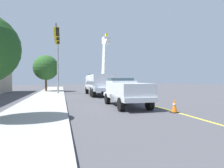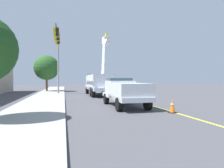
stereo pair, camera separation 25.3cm
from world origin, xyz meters
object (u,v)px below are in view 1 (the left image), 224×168
object	(u,v)px
service_pickup_truck	(126,91)
traffic_signal_mast	(58,48)
utility_bucket_truck	(99,82)
traffic_cone_mid_front	(108,90)
traffic_cone_leading	(174,106)
passing_minivan	(115,85)

from	to	relation	value
service_pickup_truck	traffic_signal_mast	distance (m)	13.22
service_pickup_truck	traffic_signal_mast	world-z (taller)	traffic_signal_mast
utility_bucket_truck	traffic_cone_mid_front	bearing A→B (deg)	-36.15
traffic_cone_leading	traffic_cone_mid_front	bearing A→B (deg)	-8.51
passing_minivan	traffic_signal_mast	bearing A→B (deg)	122.28
traffic_signal_mast	traffic_cone_leading	bearing A→B (deg)	-162.50
utility_bucket_truck	traffic_cone_leading	distance (m)	13.93
service_pickup_truck	passing_minivan	bearing A→B (deg)	-21.32
passing_minivan	traffic_cone_leading	xyz separation A→B (m)	(-21.88, 5.76, -0.57)
utility_bucket_truck	traffic_cone_mid_front	size ratio (longest dim) A/B	10.66
traffic_cone_leading	traffic_signal_mast	world-z (taller)	traffic_signal_mast
utility_bucket_truck	traffic_cone_mid_front	xyz separation A→B (m)	(3.56, -2.60, -1.24)
traffic_cone_mid_front	traffic_signal_mast	size ratio (longest dim) A/B	0.10
utility_bucket_truck	traffic_cone_leading	world-z (taller)	utility_bucket_truck
traffic_cone_mid_front	traffic_signal_mast	xyz separation A→B (m)	(-2.22, 7.41, 5.38)
utility_bucket_truck	passing_minivan	xyz separation A→B (m)	(8.00, -5.75, -0.66)
passing_minivan	traffic_cone_mid_front	size ratio (longest dim) A/B	6.31
utility_bucket_truck	traffic_cone_mid_front	world-z (taller)	utility_bucket_truck
passing_minivan	traffic_signal_mast	distance (m)	13.37
passing_minivan	traffic_signal_mast	xyz separation A→B (m)	(-6.67, 10.55, 4.80)
utility_bucket_truck	traffic_signal_mast	bearing A→B (deg)	74.44
traffic_cone_leading	traffic_cone_mid_front	size ratio (longest dim) A/B	1.02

